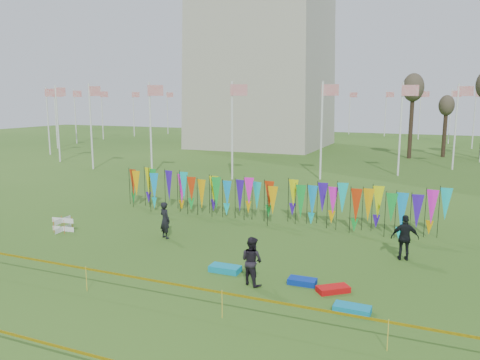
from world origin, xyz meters
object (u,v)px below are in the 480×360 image
at_px(person_left, 165,220).
at_px(kite_bag_turquoise, 225,269).
at_px(box_kite, 63,225).
at_px(kite_bag_red, 333,289).
at_px(person_mid, 252,261).
at_px(kite_bag_teal, 352,309).
at_px(person_right, 405,238).
at_px(kite_bag_blue, 302,281).

bearing_deg(person_left, kite_bag_turquoise, 171.73).
bearing_deg(kite_bag_turquoise, box_kite, 169.28).
xyz_separation_m(box_kite, kite_bag_red, (14.14, -2.16, -0.25)).
xyz_separation_m(box_kite, person_mid, (11.29, -2.62, 0.53)).
height_order(person_mid, kite_bag_red, person_mid).
distance_m(person_left, kite_bag_teal, 10.70).
relative_size(person_left, person_mid, 1.00).
height_order(box_kite, kite_bag_turquoise, box_kite).
distance_m(person_right, kite_bag_teal, 5.94).
xyz_separation_m(person_mid, kite_bag_turquoise, (-1.41, 0.75, -0.77)).
bearing_deg(person_right, kite_bag_red, 53.31).
height_order(person_left, kite_bag_blue, person_left).
relative_size(person_left, kite_bag_teal, 1.55).
distance_m(person_left, person_mid, 6.97).
height_order(person_left, kite_bag_teal, person_left).
xyz_separation_m(box_kite, person_left, (5.36, 1.04, 0.53)).
distance_m(box_kite, kite_bag_red, 14.31).
bearing_deg(person_mid, kite_bag_blue, -136.00).
height_order(person_mid, kite_bag_turquoise, person_mid).
bearing_deg(person_mid, kite_bag_teal, -172.26).
bearing_deg(kite_bag_red, person_mid, -170.86).
height_order(person_mid, kite_bag_blue, person_mid).
bearing_deg(person_right, kite_bag_turquoise, 21.15).
distance_m(person_right, kite_bag_blue, 5.32).
bearing_deg(box_kite, person_right, 8.00).
xyz_separation_m(person_mid, kite_bag_red, (2.86, 0.46, -0.79)).
bearing_deg(kite_bag_teal, person_mid, 166.91).
xyz_separation_m(person_mid, kite_bag_teal, (3.74, -0.87, -0.78)).
bearing_deg(kite_bag_blue, kite_bag_turquoise, 179.38).
bearing_deg(box_kite, kite_bag_red, -8.70).
bearing_deg(kite_bag_blue, kite_bag_teal, -37.72).
bearing_deg(kite_bag_teal, box_kite, 166.91).
bearing_deg(kite_bag_turquoise, kite_bag_blue, -0.62).
relative_size(kite_bag_turquoise, kite_bag_blue, 1.19).
distance_m(person_mid, person_right, 6.91).
distance_m(person_left, kite_bag_turquoise, 5.43).
height_order(kite_bag_blue, kite_bag_red, kite_bag_blue).
distance_m(kite_bag_turquoise, kite_bag_blue, 3.09).
xyz_separation_m(person_right, kite_bag_turquoise, (-6.28, -4.14, -0.84)).
relative_size(kite_bag_blue, kite_bag_red, 0.90).
xyz_separation_m(kite_bag_blue, kite_bag_teal, (2.06, -1.59, 0.00)).
distance_m(person_left, kite_bag_blue, 8.19).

